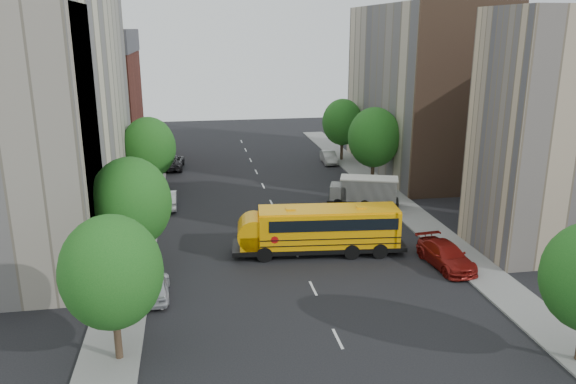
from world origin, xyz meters
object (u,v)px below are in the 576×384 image
object	(u,v)px
street_tree_2	(149,148)
parked_car_3	(446,255)
street_tree_4	(374,137)
parked_car_1	(167,199)
street_tree_0	(111,272)
street_tree_5	(342,122)
school_bus	(317,228)
parked_car_0	(155,287)
street_tree_1	(131,203)
parked_car_5	(329,157)
parked_car_2	(172,162)
safari_truck	(364,191)

from	to	relation	value
street_tree_2	parked_car_3	distance (m)	29.13
street_tree_4	parked_car_1	xyz separation A→B (m)	(-20.46, -3.61, -4.29)
street_tree_0	street_tree_5	distance (m)	45.65
school_bus	parked_car_0	xyz separation A→B (m)	(-11.06, -5.07, -1.23)
street_tree_4	street_tree_5	world-z (taller)	street_tree_4
street_tree_2	street_tree_5	world-z (taller)	street_tree_2
parked_car_0	parked_car_1	bearing A→B (deg)	-91.73
street_tree_2	street_tree_4	distance (m)	22.00
street_tree_1	street_tree_4	world-z (taller)	street_tree_4
parked_car_1	parked_car_5	size ratio (longest dim) A/B	1.09
street_tree_1	parked_car_2	bearing A→B (deg)	86.92
street_tree_4	parked_car_3	size ratio (longest dim) A/B	1.48
safari_truck	parked_car_5	world-z (taller)	safari_truck
street_tree_2	street_tree_4	size ratio (longest dim) A/B	0.95
school_bus	parked_car_3	world-z (taller)	school_bus
street_tree_0	parked_car_1	xyz separation A→B (m)	(1.54, 24.39, -3.86)
street_tree_1	street_tree_4	bearing A→B (deg)	39.29
street_tree_1	school_bus	size ratio (longest dim) A/B	0.63
school_bus	parked_car_1	bearing A→B (deg)	135.73
street_tree_1	parked_car_3	distance (m)	21.13
street_tree_2	street_tree_4	world-z (taller)	street_tree_4
school_bus	parked_car_5	distance (m)	28.32
street_tree_4	parked_car_5	size ratio (longest dim) A/B	1.85
parked_car_1	street_tree_0	bearing A→B (deg)	85.84
street_tree_4	parked_car_3	world-z (taller)	street_tree_4
street_tree_5	parked_car_3	bearing A→B (deg)	-92.49
street_tree_2	parked_car_1	world-z (taller)	street_tree_2
street_tree_0	parked_car_1	world-z (taller)	street_tree_0
street_tree_5	parked_car_3	distance (m)	32.47
parked_car_0	street_tree_0	bearing A→B (deg)	76.48
street_tree_1	street_tree_5	bearing A→B (deg)	53.75
parked_car_1	parked_car_3	distance (m)	25.27
parked_car_3	parked_car_5	xyz separation A→B (m)	(-0.50, 30.97, -0.07)
street_tree_4	parked_car_0	distance (m)	30.13
street_tree_2	parked_car_3	world-z (taller)	street_tree_2
street_tree_5	safari_truck	distance (m)	18.86
street_tree_5	school_bus	size ratio (longest dim) A/B	0.60
street_tree_0	parked_car_2	world-z (taller)	street_tree_0
street_tree_0	parked_car_0	size ratio (longest dim) A/B	1.77
parked_car_0	parked_car_2	bearing A→B (deg)	-91.57
street_tree_4	safari_truck	distance (m)	7.87
parked_car_0	parked_car_3	xyz separation A→B (m)	(19.20, 1.35, 0.08)
parked_car_1	parked_car_5	world-z (taller)	parked_car_1
school_bus	parked_car_1	xyz separation A→B (m)	(-10.92, 12.88, -1.15)
street_tree_5	safari_truck	bearing A→B (deg)	-98.96
street_tree_2	parked_car_3	size ratio (longest dim) A/B	1.41
parked_car_1	street_tree_4	bearing A→B (deg)	-170.55
street_tree_0	street_tree_2	distance (m)	28.00
street_tree_5	parked_car_5	bearing A→B (deg)	-146.92
parked_car_2	parked_car_3	world-z (taller)	parked_car_2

